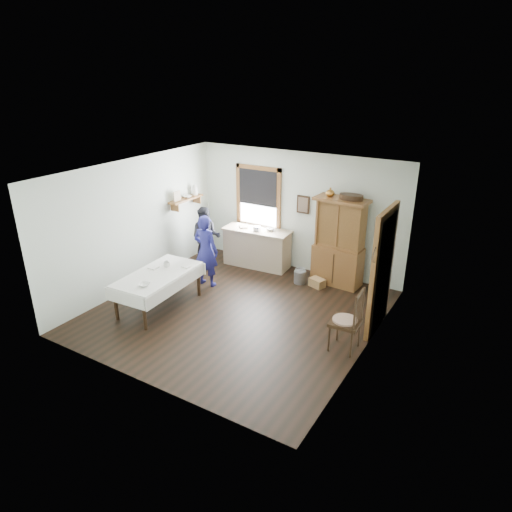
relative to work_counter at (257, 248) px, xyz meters
name	(u,v)px	position (x,y,z in m)	size (l,w,h in m)	color
room	(236,246)	(0.83, -2.11, 0.90)	(5.01, 5.01, 2.70)	black
window	(258,195)	(-0.17, 0.35, 1.17)	(1.18, 0.07, 1.48)	white
doorway	(383,268)	(3.28, -1.26, 0.71)	(0.09, 1.14, 2.22)	#41392E
wall_shelf	(187,198)	(-1.54, -0.58, 1.12)	(0.24, 1.00, 0.44)	olive
framed_picture	(303,205)	(0.98, 0.35, 1.10)	(0.30, 0.04, 0.40)	black
rug_beater	(376,247)	(3.28, -1.81, 1.27)	(0.27, 0.27, 0.01)	black
work_counter	(257,248)	(0.00, 0.00, 0.00)	(1.57, 0.60, 0.90)	tan
china_hutch	(339,242)	(1.97, 0.06, 0.50)	(1.11, 0.53, 1.89)	olive
dining_table	(159,290)	(-0.58, -2.72, -0.09)	(0.94, 1.78, 0.71)	white
spindle_chair	(346,319)	(3.02, -2.25, 0.11)	(0.51, 0.51, 1.12)	black
pail	(300,277)	(1.29, -0.34, -0.31)	(0.26, 0.26, 0.28)	#92969A
wicker_basket	(317,283)	(1.69, -0.32, -0.36)	(0.31, 0.22, 0.19)	#A77D4B
woman_blue	(206,253)	(-0.40, -1.43, 0.27)	(0.53, 0.35, 1.45)	navy
figure_dark	(206,239)	(-1.00, -0.62, 0.21)	(0.64, 0.50, 1.33)	black
table_cup_a	(167,265)	(-0.64, -2.39, 0.31)	(0.13, 0.13, 0.10)	white
table_cup_b	(166,263)	(-0.71, -2.32, 0.31)	(0.09, 0.09, 0.09)	white
table_bowl	(145,285)	(-0.41, -3.24, 0.29)	(0.22, 0.22, 0.05)	white
counter_book	(239,227)	(-0.44, -0.07, 0.46)	(0.16, 0.22, 0.02)	#715C4B
counter_bowl	(270,229)	(0.30, 0.09, 0.48)	(0.20, 0.20, 0.06)	white
shelf_bowl	(187,196)	(-1.54, -0.56, 1.15)	(0.22, 0.22, 0.05)	white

